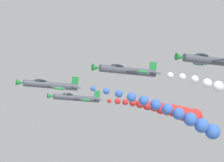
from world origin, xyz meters
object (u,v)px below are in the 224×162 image
at_px(airplane_lead, 50,85).
at_px(airplane_left_outer, 212,61).
at_px(airplane_left_inner, 127,71).
at_px(airplane_right_inner, 76,98).

bearing_deg(airplane_lead, airplane_left_outer, -141.03).
bearing_deg(airplane_left_inner, airplane_lead, 40.09).
height_order(airplane_left_inner, airplane_right_inner, airplane_right_inner).
xyz_separation_m(airplane_lead, airplane_right_inner, (11.21, -7.78, 0.68)).
bearing_deg(airplane_left_inner, airplane_left_outer, -142.23).
relative_size(airplane_right_inner, airplane_left_outer, 1.00).
height_order(airplane_left_inner, airplane_left_outer, airplane_left_inner).
bearing_deg(airplane_right_inner, airplane_lead, 145.22).
bearing_deg(airplane_lead, airplane_left_inner, -139.91).
distance_m(airplane_lead, airplane_right_inner, 13.66).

